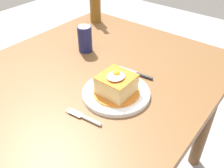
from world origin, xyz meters
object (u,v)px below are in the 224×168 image
at_px(soda_can, 85,39).
at_px(beer_bottle_amber, 95,5).
at_px(fork, 86,118).
at_px(main_plate, 116,93).
at_px(knife, 139,74).

xyz_separation_m(soda_can, beer_bottle_amber, (0.30, 0.20, 0.04)).
bearing_deg(beer_bottle_amber, fork, -140.81).
relative_size(main_plate, soda_can, 2.04).
relative_size(main_plate, beer_bottle_amber, 0.95).
bearing_deg(fork, knife, 0.83).
relative_size(knife, beer_bottle_amber, 0.62).
bearing_deg(knife, beer_bottle_amber, 58.51).
bearing_deg(soda_can, knife, -93.28).
height_order(main_plate, knife, main_plate).
height_order(main_plate, soda_can, soda_can).
bearing_deg(soda_can, beer_bottle_amber, 33.55).
xyz_separation_m(fork, knife, (0.32, 0.00, -0.00)).
bearing_deg(soda_can, main_plate, -118.75).
bearing_deg(knife, fork, -179.17).
bearing_deg(soda_can, fork, -136.53).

